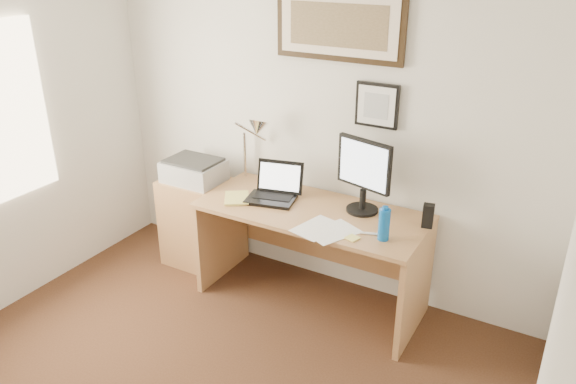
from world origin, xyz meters
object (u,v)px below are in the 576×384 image
Objects in this scene: lcd_monitor at (364,172)px; laptop at (274,191)px; water_bottle at (384,225)px; printer at (194,170)px; book at (225,199)px; desk at (316,234)px; side_cabinet at (197,222)px.

laptop is at bearing -169.76° from lcd_monitor.
water_bottle is 1.66m from printer.
lcd_monitor reaches higher than water_bottle.
book is 0.53× the size of printer.
book is 0.61× the size of laptop.
water_bottle reaches higher than printer.
water_bottle is 0.47× the size of printer.
lcd_monitor is at bearing 10.24° from laptop.
laptop is 0.74m from printer.
laptop is 0.74× the size of lcd_monitor.
printer is at bearing 178.74° from laptop.
desk is at bearing 2.06° from printer.
lcd_monitor reaches higher than printer.
side_cabinet is 1.66× the size of printer.
book reaches higher than desk.
book is (0.45, -0.21, 0.39)m from side_cabinet.
side_cabinet is 1.74m from water_bottle.
lcd_monitor reaches higher than desk.
laptop reaches higher than book.
water_bottle is at bearing -7.08° from printer.
lcd_monitor is at bearing 131.94° from water_bottle.
printer is at bearing 172.92° from water_bottle.
lcd_monitor is (0.93, 0.31, 0.28)m from book.
laptop reaches higher than side_cabinet.
water_bottle is at bearing -7.14° from side_cabinet.
lcd_monitor is at bearing 3.93° from side_cabinet.
printer is (-1.06, -0.04, 0.30)m from desk.
lcd_monitor reaches higher than side_cabinet.
lcd_monitor is at bearing 10.81° from desk.
water_bottle is 1.21m from book.
printer reaches higher than desk.
water_bottle is 0.13× the size of desk.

